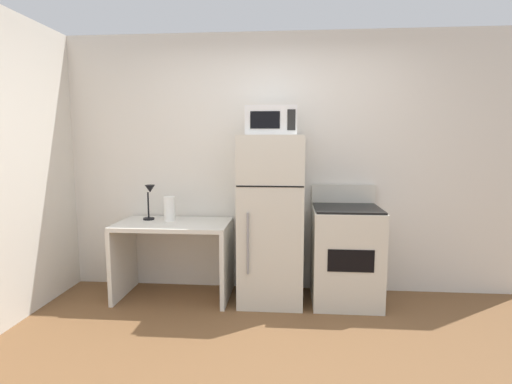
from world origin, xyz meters
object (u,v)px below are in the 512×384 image
(desk, at_px, (174,246))
(microwave, at_px, (272,121))
(paper_towel_roll, at_px, (169,209))
(refrigerator, at_px, (271,219))
(desk_lamp, at_px, (150,196))
(oven_range, at_px, (346,254))

(desk, height_order, microwave, microwave)
(paper_towel_roll, height_order, microwave, microwave)
(refrigerator, bearing_deg, paper_towel_roll, 176.07)
(refrigerator, distance_m, microwave, 0.92)
(paper_towel_roll, bearing_deg, desk, -52.97)
(desk_lamp, relative_size, refrigerator, 0.22)
(oven_range, bearing_deg, desk_lamp, 177.54)
(oven_range, bearing_deg, microwave, -177.88)
(desk_lamp, relative_size, microwave, 0.77)
(microwave, bearing_deg, refrigerator, 90.33)
(microwave, bearing_deg, desk_lamp, 174.87)
(desk, relative_size, microwave, 2.36)
(desk_lamp, xyz_separation_m, microwave, (1.21, -0.11, 0.73))
(desk_lamp, xyz_separation_m, refrigerator, (1.21, -0.09, -0.20))
(desk, bearing_deg, microwave, -0.70)
(paper_towel_roll, height_order, refrigerator, refrigerator)
(desk, relative_size, refrigerator, 0.68)
(paper_towel_roll, distance_m, oven_range, 1.77)
(desk, relative_size, desk_lamp, 3.08)
(paper_towel_roll, relative_size, microwave, 0.52)
(paper_towel_roll, bearing_deg, oven_range, -2.14)
(refrigerator, xyz_separation_m, microwave, (0.00, -0.02, 0.92))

